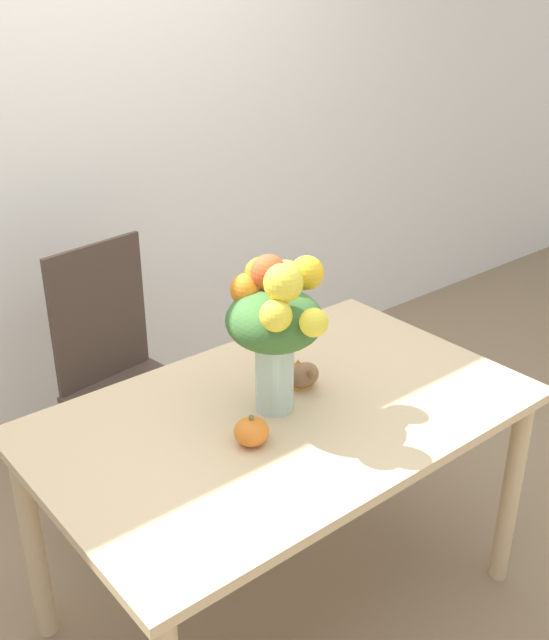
# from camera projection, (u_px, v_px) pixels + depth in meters

# --- Properties ---
(ground_plane) EXTENTS (12.00, 12.00, 0.00)m
(ground_plane) POSITION_uv_depth(u_px,v_px,m) (283.00, 601.00, 2.45)
(ground_plane) COLOR #8E7556
(wall_back) EXTENTS (8.00, 0.06, 2.70)m
(wall_back) POSITION_uv_depth(u_px,v_px,m) (50.00, 121.00, 2.84)
(wall_back) COLOR white
(wall_back) RESTS_ON ground_plane
(dining_table) EXTENTS (1.41, 0.87, 0.74)m
(dining_table) POSITION_uv_depth(u_px,v_px,m) (284.00, 437.00, 2.18)
(dining_table) COLOR #D1B284
(dining_table) RESTS_ON ground_plane
(flower_vase) EXTENTS (0.32, 0.33, 0.47)m
(flower_vase) POSITION_uv_depth(u_px,v_px,m) (276.00, 319.00, 2.03)
(flower_vase) COLOR #B2CCBC
(flower_vase) RESTS_ON dining_table
(pumpkin) EXTENTS (0.09, 0.09, 0.09)m
(pumpkin) POSITION_uv_depth(u_px,v_px,m) (252.00, 431.00, 1.97)
(pumpkin) COLOR orange
(pumpkin) RESTS_ON dining_table
(turkey_figurine) EXTENTS (0.10, 0.14, 0.08)m
(turkey_figurine) POSITION_uv_depth(u_px,v_px,m) (301.00, 373.00, 2.24)
(turkey_figurine) COLOR #936642
(turkey_figurine) RESTS_ON dining_table
(dining_chair_near_window) EXTENTS (0.48, 0.48, 1.00)m
(dining_chair_near_window) POSITION_uv_depth(u_px,v_px,m) (125.00, 378.00, 2.75)
(dining_chair_near_window) COLOR #47382D
(dining_chair_near_window) RESTS_ON ground_plane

